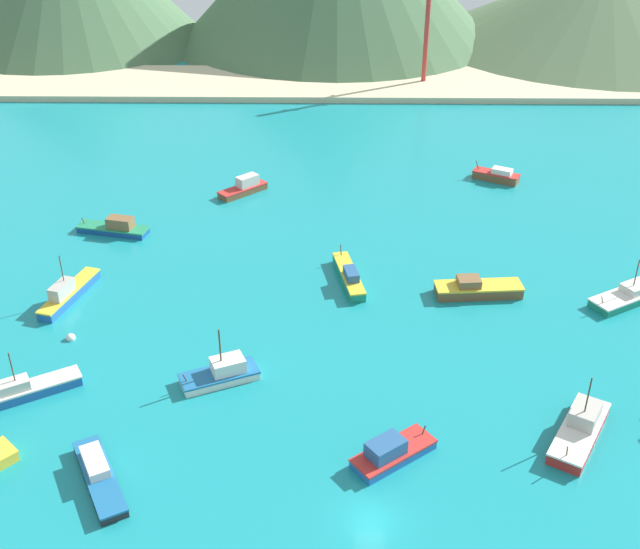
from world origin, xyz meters
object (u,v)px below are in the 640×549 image
Objects in this scene: fishing_boat_6 at (497,175)px; fishing_boat_8 at (20,391)px; buoy_1 at (71,338)px; fishing_boat_1 at (244,187)px; fishing_boat_13 at (222,373)px; fishing_boat_7 at (68,293)px; fishing_boat_12 at (349,276)px; fishing_boat_0 at (391,452)px; fishing_boat_2 at (99,475)px; fishing_boat_9 at (477,289)px; fishing_boat_5 at (630,295)px; fishing_boat_15 at (115,227)px; fishing_boat_3 at (581,428)px; radio_tower at (427,19)px.

fishing_boat_6 is 77.76m from fishing_boat_8.
fishing_boat_6 reaches higher than buoy_1.
fishing_boat_1 is 0.88× the size of fishing_boat_13.
buoy_1 is at bearing -111.36° from fishing_boat_1.
fishing_boat_7 is 33.34m from fishing_boat_12.
fishing_boat_1 is at bearing 70.64° from fishing_boat_8.
fishing_boat_0 reaches higher than buoy_1.
fishing_boat_9 is (37.06, 30.70, 0.17)m from fishing_boat_2.
fishing_boat_7 reaches higher than fishing_boat_12.
fishing_boat_6 is (45.62, 64.83, 0.17)m from fishing_boat_2.
fishing_boat_15 is at bearing 165.65° from fishing_boat_5.
fishing_boat_8 is 1.02× the size of fishing_boat_9.
fishing_boat_13 is at bearing -161.17° from fishing_boat_5.
buoy_1 is at bearing 78.93° from fishing_boat_8.
fishing_boat_5 is at bearing -3.30° from fishing_boat_9.
fishing_boat_9 is 0.99× the size of fishing_boat_12.
fishing_boat_3 is at bearing -5.28° from fishing_boat_8.
fishing_boat_1 is at bearing -172.37° from fishing_boat_6.
fishing_boat_13 is (-45.93, -15.67, 0.15)m from fishing_boat_5.
fishing_boat_13 is (19.91, -14.90, -0.08)m from fishing_boat_7.
fishing_boat_5 is 0.94× the size of fishing_boat_7.
fishing_boat_2 is at bearing -122.19° from fishing_boat_13.
fishing_boat_5 is 0.38× the size of radio_tower.
radio_tower is at bearing 63.06° from buoy_1.
fishing_boat_8 reaches higher than fishing_boat_15.
fishing_boat_15 is (0.77, 35.20, 0.01)m from fishing_boat_8.
fishing_boat_1 is at bearing 39.45° from fishing_boat_15.
fishing_boat_12 reaches higher than fishing_boat_2.
buoy_1 is at bearing -140.93° from fishing_boat_6.
fishing_boat_5 is 87.43m from radio_tower.
fishing_boat_8 is (-35.53, 8.07, -0.06)m from fishing_boat_0.
fishing_boat_3 reaches higher than fishing_boat_5.
fishing_boat_13 is (8.82, 14.01, 0.21)m from fishing_boat_2.
fishing_boat_13 is at bearing 166.74° from fishing_boat_3.
fishing_boat_7 reaches higher than buoy_1.
fishing_boat_0 is 39.99m from fishing_boat_5.
fishing_boat_1 is at bearing 123.83° from fishing_boat_3.
fishing_boat_9 is at bearing 2.12° from fishing_boat_7.
fishing_boat_1 is 30.24m from fishing_boat_12.
fishing_boat_9 is 32.80m from fishing_boat_13.
radio_tower is (39.14, 114.69, 13.24)m from fishing_boat_2.
fishing_boat_15 is 85.16m from radio_tower.
radio_tower is (14.08, 111.80, 13.04)m from fishing_boat_0.
fishing_boat_2 is 16.56m from fishing_boat_13.
fishing_boat_15 reaches higher than fishing_boat_2.
fishing_boat_12 is 10.54× the size of buoy_1.
fishing_boat_3 is 0.99× the size of fishing_boat_15.
fishing_boat_15 is at bearing 128.77° from fishing_boat_0.
fishing_boat_9 is at bearing -43.51° from fishing_boat_1.
radio_tower reaches higher than fishing_boat_15.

